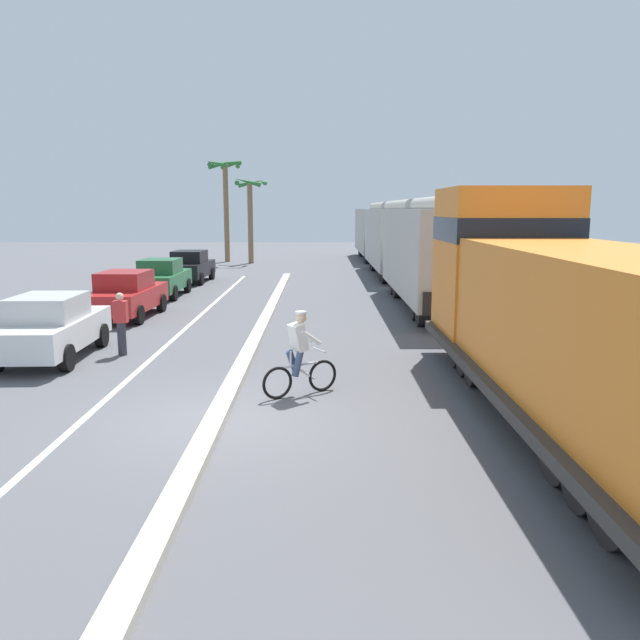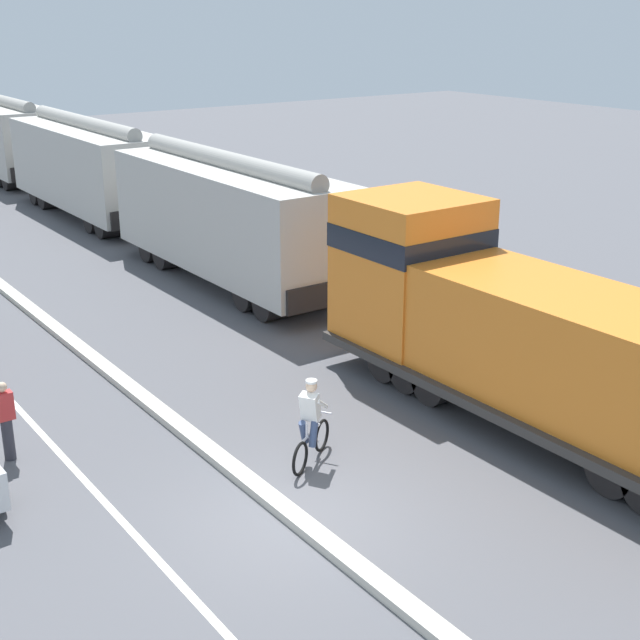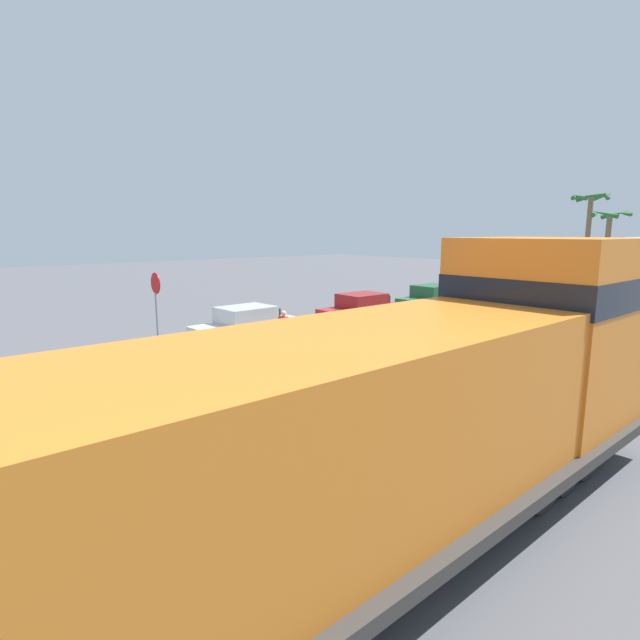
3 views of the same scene
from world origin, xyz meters
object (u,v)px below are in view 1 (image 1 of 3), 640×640
cyclist (302,356)px  pedestrian_by_cars (123,323)px  locomotive (559,315)px  parked_car_black (192,266)px  palm_tree_far (252,203)px  parked_car_green (164,278)px  palm_tree_near (227,186)px  hopper_car_middle (400,239)px  parked_car_white (54,327)px  hopper_car_lead (438,253)px  parked_car_red (129,294)px  hopper_car_trailing (381,231)px

cyclist → pedestrian_by_cars: 5.85m
locomotive → parked_car_black: size_ratio=2.72×
locomotive → palm_tree_far: 33.28m
parked_car_green → palm_tree_far: (2.00, 16.66, 3.32)m
palm_tree_far → palm_tree_near: bearing=144.0°
hopper_car_middle → pedestrian_by_cars: bearing=-116.0°
parked_car_white → cyclist: bearing=-26.4°
hopper_car_lead → hopper_car_middle: size_ratio=1.00×
parked_car_black → palm_tree_near: bearing=90.0°
palm_tree_near → parked_car_green: bearing=-90.5°
parked_car_red → palm_tree_near: size_ratio=0.60×
parked_car_black → palm_tree_near: (0.01, 12.69, 4.46)m
hopper_car_trailing → parked_car_black: 18.45m
hopper_car_lead → cyclist: bearing=-112.8°
locomotive → hopper_car_lead: locomotive is taller
parked_car_black → locomotive: bearing=-61.9°
locomotive → parked_car_green: 18.91m
parked_car_red → parked_car_black: same height
parked_car_green → palm_tree_near: bearing=89.5°
hopper_car_trailing → cyclist: 34.83m
parked_car_green → parked_car_white: bearing=-89.7°
hopper_car_trailing → cyclist: size_ratio=6.18×
hopper_car_trailing → parked_car_green: size_ratio=2.52×
parked_car_white → cyclist: size_ratio=2.48×
hopper_car_trailing → pedestrian_by_cars: hopper_car_trailing is taller
hopper_car_lead → parked_car_white: size_ratio=2.49×
locomotive → cyclist: size_ratio=6.77×
hopper_car_trailing → palm_tree_near: 11.62m
hopper_car_trailing → palm_tree_near: (-10.97, -2.09, 3.20)m
locomotive → parked_car_red: (-10.99, 9.97, -0.98)m
parked_car_white → parked_car_red: bearing=89.4°
parked_car_black → palm_tree_near: palm_tree_near is taller
parked_car_red → cyclist: (6.24, -9.10, 0.00)m
locomotive → parked_car_red: locomotive is taller
hopper_car_lead → parked_car_white: 13.79m
parked_car_red → hopper_car_trailing: bearing=66.6°
palm_tree_far → pedestrian_by_cars: palm_tree_far is taller
cyclist → palm_tree_near: size_ratio=0.24×
hopper_car_lead → palm_tree_near: 24.01m
hopper_car_trailing → palm_tree_far: 9.96m
hopper_car_middle → palm_tree_near: (-10.97, 9.51, 3.20)m
hopper_car_trailing → cyclist: hopper_car_trailing is taller
hopper_car_lead → parked_car_green: bearing=164.4°
parked_car_red → parked_car_green: (-0.13, 5.29, 0.00)m
parked_car_black → cyclist: bearing=-72.5°
hopper_car_trailing → parked_car_red: (-10.99, -25.38, -1.26)m
hopper_car_lead → hopper_car_middle: (0.00, 11.60, 0.00)m
parked_car_red → parked_car_green: bearing=91.4°
locomotive → cyclist: 4.93m
parked_car_white → palm_tree_far: size_ratio=0.73×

